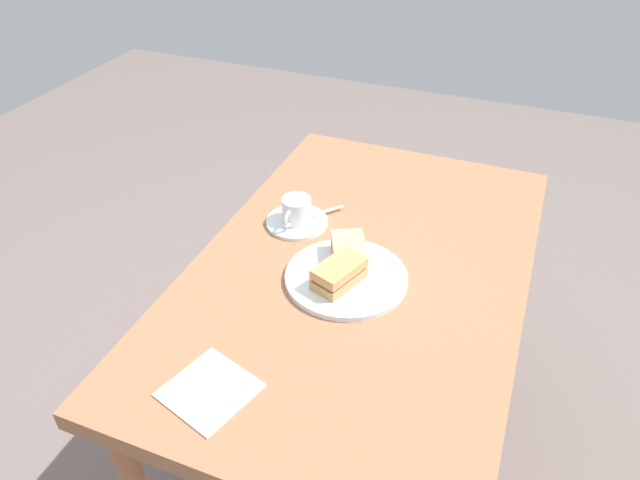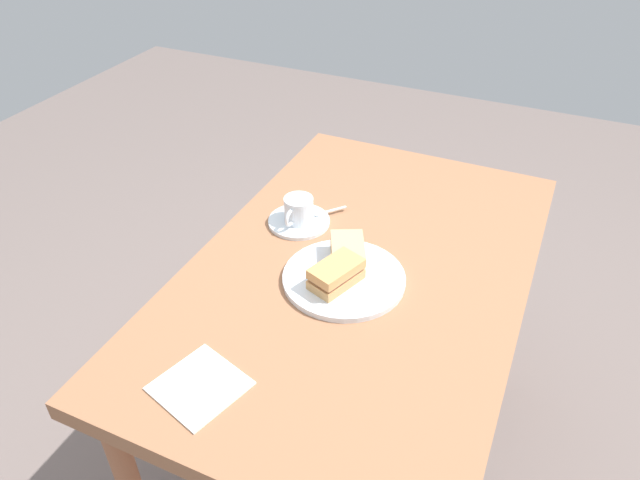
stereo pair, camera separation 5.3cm
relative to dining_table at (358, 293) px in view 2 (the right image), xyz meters
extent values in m
plane|color=#70625D|center=(0.00, 0.00, -0.70)|extent=(6.00, 6.00, 0.00)
cube|color=#9A6545|center=(0.00, 0.00, 0.06)|extent=(1.21, 0.76, 0.04)
cylinder|color=#A06242|center=(-0.54, -0.32, -0.33)|extent=(0.05, 0.05, 0.73)
cylinder|color=#A06242|center=(-0.54, 0.32, -0.33)|extent=(0.05, 0.05, 0.73)
cylinder|color=white|center=(0.06, -0.01, 0.09)|extent=(0.28, 0.28, 0.01)
cube|color=tan|center=(0.09, -0.02, 0.11)|extent=(0.14, 0.11, 0.02)
cube|color=brown|center=(0.09, -0.02, 0.12)|extent=(0.13, 0.10, 0.01)
cube|color=tan|center=(0.09, -0.02, 0.14)|extent=(0.14, 0.11, 0.02)
cube|color=tan|center=(0.01, -0.03, 0.11)|extent=(0.14, 0.12, 0.02)
cube|color=brown|center=(0.01, -0.03, 0.12)|extent=(0.13, 0.11, 0.01)
cube|color=tan|center=(0.01, -0.03, 0.14)|extent=(0.14, 0.12, 0.02)
cylinder|color=white|center=(-0.11, -0.21, 0.09)|extent=(0.16, 0.16, 0.01)
cylinder|color=white|center=(-0.11, -0.21, 0.13)|extent=(0.08, 0.08, 0.07)
cylinder|color=#A96F40|center=(-0.11, -0.21, 0.15)|extent=(0.07, 0.07, 0.01)
torus|color=white|center=(-0.06, -0.21, 0.13)|extent=(0.05, 0.01, 0.05)
cube|color=silver|center=(-0.18, -0.14, 0.09)|extent=(0.06, 0.05, 0.00)
ellipsoid|color=silver|center=(-0.15, -0.18, 0.10)|extent=(0.03, 0.03, 0.01)
cube|color=white|center=(0.46, -0.14, 0.08)|extent=(0.19, 0.19, 0.00)
camera|label=1|loc=(1.05, 0.31, 0.96)|focal=33.06mm
camera|label=2|loc=(1.03, 0.36, 0.96)|focal=33.06mm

